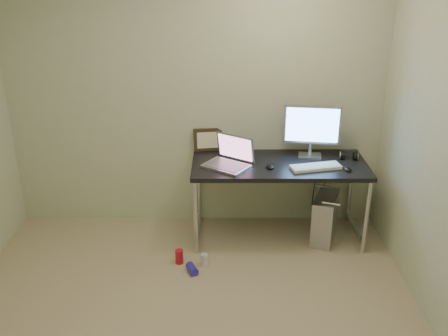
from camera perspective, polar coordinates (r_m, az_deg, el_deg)
wall_back at (r=4.65m, az=-3.28°, el=7.89°), size 3.50×0.02×2.50m
desk at (r=4.54m, az=6.31°, el=-0.36°), size 1.57×0.69×0.75m
tower_computer at (r=4.75m, az=11.46°, el=-5.59°), size 0.32×0.46×0.47m
cable_a at (r=4.97m, az=10.30°, el=-1.86°), size 0.01×0.16×0.69m
cable_b at (r=4.98m, az=11.34°, el=-2.16°), size 0.02×0.11×0.71m
can_red at (r=4.41m, az=-5.14°, el=-10.05°), size 0.09×0.09×0.13m
can_white at (r=4.36m, az=-2.26°, el=-10.47°), size 0.08×0.08×0.12m
can_blue at (r=4.29m, az=-3.67°, el=-11.43°), size 0.12×0.15×0.07m
laptop at (r=4.41m, az=0.67°, el=1.06°), size 0.49×0.47×0.26m
monitor at (r=4.61m, az=9.99°, el=4.63°), size 0.52×0.18×0.49m
keyboard at (r=4.44m, az=10.43°, el=0.11°), size 0.46×0.24×0.03m
mouse_right at (r=4.45m, az=13.97°, el=-0.06°), size 0.07×0.10×0.03m
mouse_left at (r=4.39m, az=5.29°, el=0.23°), size 0.08×0.12×0.04m
headphones at (r=4.71m, az=14.08°, el=1.36°), size 0.17×0.10×0.10m
picture_frame at (r=4.74m, az=-1.84°, el=3.25°), size 0.28×0.11×0.22m
webcam at (r=4.68m, az=0.89°, el=2.79°), size 0.05×0.04×0.13m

